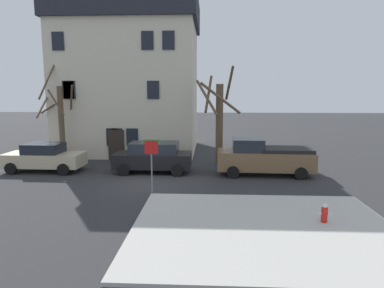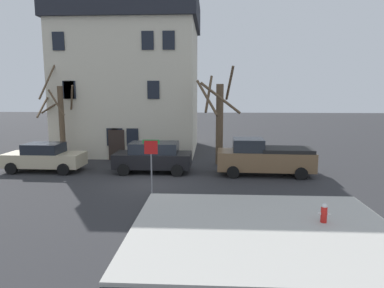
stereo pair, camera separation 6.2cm
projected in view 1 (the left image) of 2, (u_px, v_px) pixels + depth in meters
ground_plane at (147, 183)px, 17.69m from camera, size 120.00×120.00×0.00m
sidewalk_slab at (264, 229)px, 11.64m from camera, size 9.01×7.30×0.12m
building_main at (131, 75)px, 26.82m from camera, size 10.53×8.75×11.78m
tree_bare_near at (60, 118)px, 22.60m from camera, size 2.68×3.00×6.75m
tree_bare_mid at (219, 118)px, 21.81m from camera, size 2.80×2.51×6.27m
car_beige_sedan at (44, 157)px, 20.15m from camera, size 4.57×2.11×1.68m
car_black_wagon at (153, 157)px, 19.90m from camera, size 4.46×2.12×1.77m
pickup_truck_brown at (264, 157)px, 19.29m from camera, size 5.41×2.31×2.07m
fire_hydrant at (325, 212)px, 12.01m from camera, size 0.42×0.22×0.69m
street_sign_pole at (151, 157)px, 15.24m from camera, size 0.76×0.07×2.57m
bicycle_leaning at (56, 158)px, 22.37m from camera, size 1.75×0.14×1.03m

